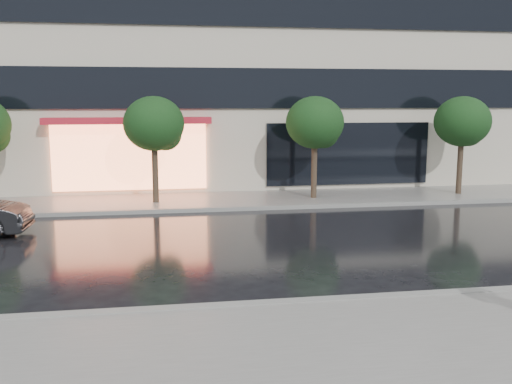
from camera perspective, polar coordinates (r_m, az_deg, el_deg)
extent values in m
plane|color=black|center=(12.00, 4.15, -9.65)|extent=(120.00, 120.00, 0.00)
cube|color=slate|center=(9.08, 9.05, -15.81)|extent=(60.00, 4.50, 0.12)
cube|color=slate|center=(21.79, -2.04, -0.81)|extent=(60.00, 3.50, 0.12)
cube|color=gray|center=(11.06, 5.37, -10.96)|extent=(60.00, 0.25, 0.14)
cube|color=gray|center=(20.08, -1.42, -1.65)|extent=(60.00, 0.25, 0.14)
cube|color=black|center=(23.13, -2.63, 10.33)|extent=(28.00, 0.12, 1.60)
cube|color=black|center=(23.41, -2.69, 18.18)|extent=(28.00, 0.12, 1.60)
cube|color=#FF8C59|center=(23.11, -12.49, 3.41)|extent=(6.00, 0.10, 2.60)
cube|color=red|center=(22.68, -12.67, 6.97)|extent=(6.40, 0.70, 0.25)
cube|color=black|center=(24.32, 9.23, 3.80)|extent=(7.00, 0.10, 2.60)
cylinder|color=#33261C|center=(21.22, -10.04, 1.62)|extent=(0.22, 0.22, 2.20)
ellipsoid|color=black|center=(21.06, -10.18, 6.75)|extent=(2.20, 2.20, 1.98)
sphere|color=black|center=(21.28, -9.06, 5.73)|extent=(1.20, 1.20, 1.20)
cylinder|color=#33261C|center=(21.96, 5.82, 1.97)|extent=(0.22, 0.22, 2.20)
ellipsoid|color=black|center=(21.80, 5.90, 6.93)|extent=(2.20, 2.20, 1.98)
sphere|color=black|center=(22.12, 6.76, 5.91)|extent=(1.20, 1.20, 1.20)
cylinder|color=#33261C|center=(24.21, 19.69, 2.16)|extent=(0.22, 0.22, 2.20)
ellipsoid|color=black|center=(24.06, 19.94, 6.65)|extent=(2.20, 2.20, 1.98)
sphere|color=black|center=(24.45, 20.48, 5.71)|extent=(1.20, 1.20, 1.20)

